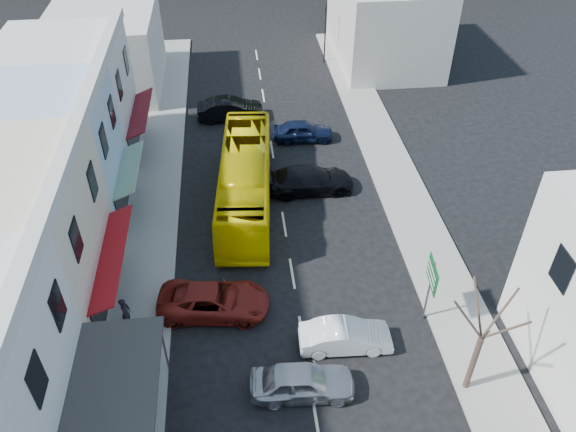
{
  "coord_description": "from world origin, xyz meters",
  "views": [
    {
      "loc": [
        -2.46,
        -16.45,
        20.44
      ],
      "look_at": [
        0.0,
        6.0,
        2.2
      ],
      "focal_mm": 35.0,
      "sensor_mm": 36.0,
      "label": 1
    }
  ],
  "objects_px": {
    "car_silver": "(302,382)",
    "direction_sign": "(429,292)",
    "car_white": "(346,336)",
    "traffic_signal": "(325,34)",
    "pedestrian_left": "(126,313)",
    "bus": "(245,181)",
    "street_tree": "(481,338)",
    "car_red": "(214,301)"
  },
  "relations": [
    {
      "from": "pedestrian_left",
      "to": "traffic_signal",
      "type": "bearing_deg",
      "value": -21.35
    },
    {
      "from": "bus",
      "to": "car_white",
      "type": "xyz_separation_m",
      "value": [
        3.83,
        -11.14,
        -0.85
      ]
    },
    {
      "from": "car_white",
      "to": "car_red",
      "type": "distance_m",
      "value": 6.4
    },
    {
      "from": "car_red",
      "to": "pedestrian_left",
      "type": "xyz_separation_m",
      "value": [
        -3.95,
        -0.6,
        0.3
      ]
    },
    {
      "from": "car_red",
      "to": "direction_sign",
      "type": "xyz_separation_m",
      "value": [
        9.78,
        -1.53,
        1.11
      ]
    },
    {
      "from": "bus",
      "to": "pedestrian_left",
      "type": "distance_m",
      "value": 10.78
    },
    {
      "from": "car_silver",
      "to": "car_red",
      "type": "xyz_separation_m",
      "value": [
        -3.58,
        4.87,
        0.0
      ]
    },
    {
      "from": "car_silver",
      "to": "car_red",
      "type": "distance_m",
      "value": 6.05
    },
    {
      "from": "pedestrian_left",
      "to": "direction_sign",
      "type": "bearing_deg",
      "value": -89.53
    },
    {
      "from": "car_white",
      "to": "bus",
      "type": "bearing_deg",
      "value": 21.48
    },
    {
      "from": "car_red",
      "to": "street_tree",
      "type": "xyz_separation_m",
      "value": [
        10.41,
        -5.43,
        2.56
      ]
    },
    {
      "from": "pedestrian_left",
      "to": "car_silver",
      "type": "bearing_deg",
      "value": -115.21
    },
    {
      "from": "street_tree",
      "to": "car_white",
      "type": "bearing_deg",
      "value": 149.79
    },
    {
      "from": "bus",
      "to": "pedestrian_left",
      "type": "xyz_separation_m",
      "value": [
        -5.91,
        -9.0,
        -0.55
      ]
    },
    {
      "from": "car_white",
      "to": "pedestrian_left",
      "type": "distance_m",
      "value": 9.98
    },
    {
      "from": "direction_sign",
      "to": "street_tree",
      "type": "bearing_deg",
      "value": -74.77
    },
    {
      "from": "bus",
      "to": "pedestrian_left",
      "type": "bearing_deg",
      "value": -118.32
    },
    {
      "from": "car_silver",
      "to": "street_tree",
      "type": "bearing_deg",
      "value": -91.12
    },
    {
      "from": "car_silver",
      "to": "car_white",
      "type": "relative_size",
      "value": 1.0
    },
    {
      "from": "car_silver",
      "to": "direction_sign",
      "type": "distance_m",
      "value": 7.13
    },
    {
      "from": "car_silver",
      "to": "traffic_signal",
      "type": "xyz_separation_m",
      "value": [
        6.19,
        32.82,
        1.81
      ]
    },
    {
      "from": "car_white",
      "to": "street_tree",
      "type": "height_order",
      "value": "street_tree"
    },
    {
      "from": "car_silver",
      "to": "pedestrian_left",
      "type": "relative_size",
      "value": 2.59
    },
    {
      "from": "car_silver",
      "to": "direction_sign",
      "type": "height_order",
      "value": "direction_sign"
    },
    {
      "from": "car_silver",
      "to": "traffic_signal",
      "type": "height_order",
      "value": "traffic_signal"
    },
    {
      "from": "car_silver",
      "to": "car_red",
      "type": "bearing_deg",
      "value": 39.85
    },
    {
      "from": "bus",
      "to": "street_tree",
      "type": "distance_m",
      "value": 16.3
    },
    {
      "from": "pedestrian_left",
      "to": "traffic_signal",
      "type": "relative_size",
      "value": 0.34
    },
    {
      "from": "car_white",
      "to": "car_red",
      "type": "height_order",
      "value": "same"
    },
    {
      "from": "bus",
      "to": "street_tree",
      "type": "xyz_separation_m",
      "value": [
        8.45,
        -13.83,
        1.71
      ]
    },
    {
      "from": "street_tree",
      "to": "traffic_signal",
      "type": "relative_size",
      "value": 1.3
    },
    {
      "from": "car_white",
      "to": "traffic_signal",
      "type": "relative_size",
      "value": 0.88
    },
    {
      "from": "direction_sign",
      "to": "traffic_signal",
      "type": "bearing_deg",
      "value": 96.0
    },
    {
      "from": "car_silver",
      "to": "direction_sign",
      "type": "bearing_deg",
      "value": -58.1
    },
    {
      "from": "direction_sign",
      "to": "traffic_signal",
      "type": "distance_m",
      "value": 29.48
    },
    {
      "from": "direction_sign",
      "to": "pedestrian_left",
      "type": "bearing_deg",
      "value": -177.86
    },
    {
      "from": "bus",
      "to": "street_tree",
      "type": "bearing_deg",
      "value": -53.59
    },
    {
      "from": "car_red",
      "to": "car_silver",
      "type": "bearing_deg",
      "value": -136.76
    },
    {
      "from": "bus",
      "to": "street_tree",
      "type": "height_order",
      "value": "street_tree"
    },
    {
      "from": "car_white",
      "to": "car_silver",
      "type": "bearing_deg",
      "value": 136.52
    },
    {
      "from": "direction_sign",
      "to": "street_tree",
      "type": "relative_size",
      "value": 0.55
    },
    {
      "from": "car_white",
      "to": "direction_sign",
      "type": "distance_m",
      "value": 4.31
    }
  ]
}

